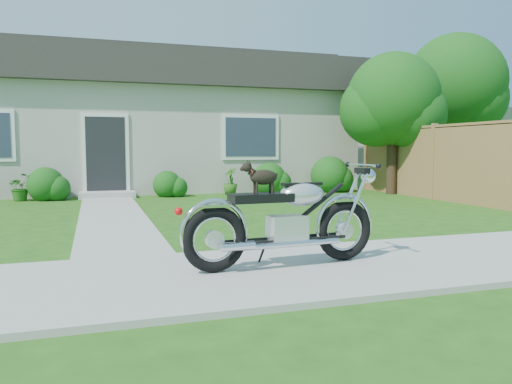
% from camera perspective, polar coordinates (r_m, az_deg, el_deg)
% --- Properties ---
extents(ground, '(80.00, 80.00, 0.00)m').
position_cam_1_polar(ground, '(5.25, 2.79, -9.12)').
color(ground, '#235114').
rests_on(ground, ground).
extents(sidewalk, '(24.00, 2.20, 0.04)m').
position_cam_1_polar(sidewalk, '(5.24, 2.79, -8.91)').
color(sidewalk, '#9E9B93').
rests_on(sidewalk, ground).
extents(walkway, '(1.20, 8.00, 0.03)m').
position_cam_1_polar(walkway, '(9.84, -16.09, -2.57)').
color(walkway, '#9E9B93').
rests_on(walkway, ground).
extents(house, '(12.60, 7.03, 4.50)m').
position_cam_1_polar(house, '(16.87, -11.99, 7.90)').
color(house, '#BBB4A9').
rests_on(house, ground).
extents(fence, '(0.12, 6.62, 1.90)m').
position_cam_1_polar(fence, '(13.28, 19.65, 3.26)').
color(fence, olive).
rests_on(fence, ground).
extents(tree_near, '(2.62, 2.56, 3.92)m').
position_cam_1_polar(tree_near, '(14.50, 15.95, 9.70)').
color(tree_near, '#3D2B1C').
rests_on(tree_near, ground).
extents(tree_far, '(3.45, 3.45, 5.28)m').
position_cam_1_polar(tree_far, '(19.24, 22.19, 10.95)').
color(tree_far, '#3D2B1C').
rests_on(tree_far, ground).
extents(shrub_row, '(10.74, 1.13, 1.13)m').
position_cam_1_polar(shrub_row, '(13.56, -6.50, 1.33)').
color(shrub_row, '#174C14').
rests_on(shrub_row, ground).
extents(potted_plant_left, '(0.78, 0.75, 0.67)m').
position_cam_1_polar(potted_plant_left, '(13.45, -25.30, 0.52)').
color(potted_plant_left, '#256019').
rests_on(potted_plant_left, ground).
extents(potted_plant_right, '(0.52, 0.52, 0.74)m').
position_cam_1_polar(potted_plant_right, '(13.81, -2.97, 1.24)').
color(potted_plant_right, '#295B19').
rests_on(potted_plant_right, ground).
extents(motorcycle_with_dog, '(2.22, 0.60, 1.10)m').
position_cam_1_polar(motorcycle_with_dog, '(5.27, 3.59, -3.14)').
color(motorcycle_with_dog, black).
rests_on(motorcycle_with_dog, sidewalk).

